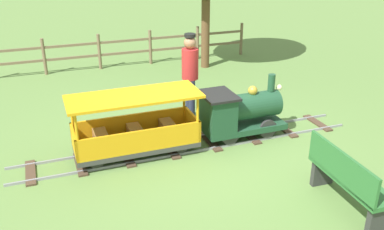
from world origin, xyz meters
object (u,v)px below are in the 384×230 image
Objects in this scene: passenger_car at (136,131)px; locomotive at (239,112)px; park_bench at (348,180)px; conductor_person at (190,70)px.

locomotive is at bearing 90.00° from passenger_car.
locomotive reaches higher than passenger_car.
locomotive reaches higher than park_bench.
conductor_person is (-1.03, 1.28, 0.53)m from passenger_car.
conductor_person is at bearing -154.84° from locomotive.
passenger_car is 1.23× the size of conductor_person.
park_bench is (2.29, 2.13, -0.01)m from passenger_car.
passenger_car is 1.73m from conductor_person.
conductor_person is (-1.03, -0.49, 0.47)m from locomotive.
park_bench is (3.32, 0.85, -0.54)m from conductor_person.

